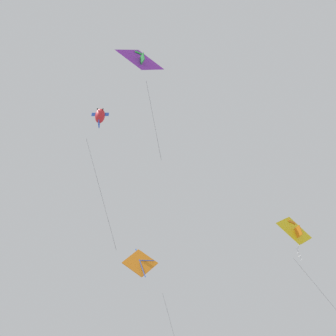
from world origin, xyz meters
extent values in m
pyramid|color=purple|center=(4.21, 3.33, 27.97)|extent=(1.85, 1.76, 1.35)
cube|color=green|center=(4.10, 3.45, 27.83)|extent=(0.48, 0.51, 0.74)
cube|color=green|center=(4.30, 3.23, 28.54)|extent=(0.44, 0.42, 0.15)
cylinder|color=#47474C|center=(3.55, 2.87, 24.26)|extent=(1.17, 1.12, 6.06)
pyramid|color=yellow|center=(-2.98, -5.81, 21.23)|extent=(1.75, 2.04, 1.45)
cube|color=orange|center=(-3.11, -5.70, 21.08)|extent=(0.57, 0.47, 0.78)
cube|color=orange|center=(-2.88, -5.89, 21.84)|extent=(0.42, 0.49, 0.16)
cylinder|color=#47474C|center=(-3.10, -5.73, 20.39)|extent=(0.04, 0.03, 0.23)
cube|color=white|center=(-3.11, -5.74, 20.27)|extent=(0.15, 0.12, 0.06)
cylinder|color=#47474C|center=(-3.04, -5.73, 20.15)|extent=(0.04, 0.16, 0.24)
cube|color=white|center=(-2.97, -5.71, 20.04)|extent=(0.17, 0.02, 0.06)
cylinder|color=#47474C|center=(-2.98, -5.73, 19.92)|extent=(0.05, 0.05, 0.23)
cube|color=white|center=(-3.00, -5.75, 19.81)|extent=(0.15, 0.11, 0.06)
cylinder|color=#47474C|center=(-3.02, -5.73, 19.69)|extent=(0.05, 0.04, 0.23)
cube|color=white|center=(-3.03, -5.71, 19.58)|extent=(0.15, 0.12, 0.06)
cylinder|color=#47474C|center=(-3.08, -5.72, 19.46)|extent=(0.02, 0.10, 0.23)
cube|color=white|center=(-3.13, -5.72, 19.35)|extent=(0.09, 0.16, 0.06)
cylinder|color=#47474C|center=(-4.19, -7.17, 17.58)|extent=(2.91, 2.22, 5.84)
ellipsoid|color=red|center=(8.29, -1.76, 28.63)|extent=(0.77, 0.87, 1.35)
cube|color=blue|center=(7.98, -1.86, 28.78)|extent=(0.46, 0.18, 0.28)
cube|color=blue|center=(8.62, -1.72, 28.78)|extent=(0.46, 0.18, 0.28)
cube|color=blue|center=(8.26, -1.62, 27.90)|extent=(0.14, 0.46, 0.46)
sphere|color=black|center=(8.09, -1.64, 29.08)|extent=(0.12, 0.13, 0.12)
sphere|color=black|center=(8.43, -1.57, 29.08)|extent=(0.12, 0.13, 0.12)
cylinder|color=#47474C|center=(8.30, -2.84, 23.73)|extent=(2.48, 0.09, 8.11)
cube|color=orange|center=(6.02, -4.17, 19.35)|extent=(1.96, 0.92, 2.01)
cylinder|color=blue|center=(6.00, -4.15, 19.37)|extent=(0.93, 0.94, 2.16)
cylinder|color=blue|center=(6.06, -4.22, 19.53)|extent=(1.68, 0.49, 0.05)
camera|label=1|loc=(-1.98, 23.96, 7.53)|focal=57.33mm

